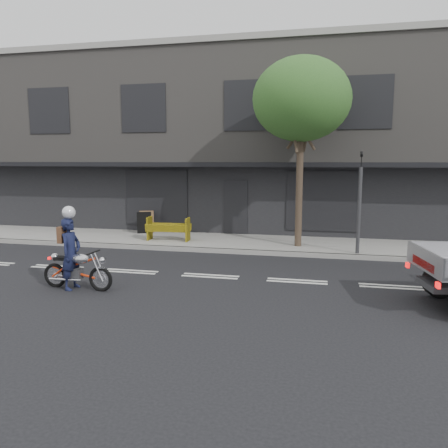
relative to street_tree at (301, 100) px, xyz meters
The scene contains 10 objects.
ground 7.09m from the street_tree, 117.65° to the right, with size 80.00×80.00×0.00m, color black.
sidewalk 5.67m from the street_tree, 167.20° to the left, with size 32.00×3.20×0.15m, color gray.
kerb 5.75m from the street_tree, 153.43° to the right, with size 32.00×0.20×0.15m, color gray.
building_main 7.54m from the street_tree, 107.22° to the left, with size 26.00×10.00×8.00m, color slate.
street_tree is the anchor object (origin of this frame).
traffic_light_pole 4.23m from the street_tree, 23.03° to the right, with size 0.12×0.12×3.50m.
motorcycle 9.31m from the street_tree, 130.24° to the right, with size 1.95×0.57×1.00m.
rider 9.20m from the street_tree, 131.06° to the right, with size 0.66×0.43×1.80m, color #131734.
construction_barrier 6.80m from the street_tree, behind, with size 1.67×0.67×0.93m, color yellow, non-canonical shape.
sandwich_board 8.08m from the street_tree, 168.76° to the left, with size 0.59×0.39×0.94m, color black, non-canonical shape.
Camera 1 is at (2.95, -11.51, 3.22)m, focal length 35.00 mm.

